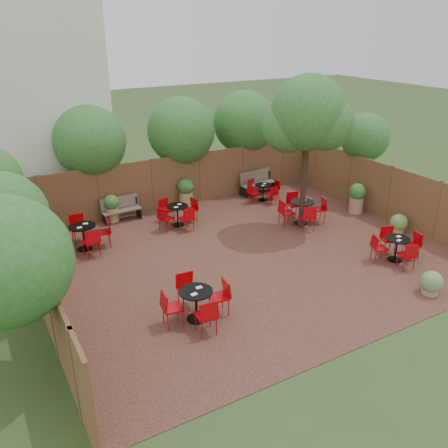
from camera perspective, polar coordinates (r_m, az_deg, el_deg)
ground at (r=14.47m, az=2.72°, el=-3.93°), size 80.00×80.00×0.00m
courtyard_paving at (r=14.47m, az=2.72°, el=-3.89°), size 12.00×10.00×0.02m
fence_back at (r=18.18m, az=-5.68°, el=5.21°), size 12.00×0.08×2.00m
fence_left at (r=12.24m, az=-21.84°, el=-5.87°), size 0.08×10.00×2.00m
fence_right at (r=17.79m, az=19.40°, el=3.56°), size 0.08×10.00×2.00m
neighbour_building at (r=19.16m, az=-22.71°, el=13.75°), size 5.00×4.00×8.00m
overhang_foliage at (r=15.64m, az=-8.72°, el=8.62°), size 15.44×10.82×2.62m
courtyard_tree at (r=15.50m, az=10.22°, el=12.58°), size 2.64×2.54×5.19m
park_bench_left at (r=17.23m, az=-12.43°, el=1.84°), size 1.42×0.51×0.87m
park_bench_right at (r=19.60m, az=4.04°, el=5.13°), size 1.59×0.61×0.96m
bistro_tables at (r=15.00m, az=0.82°, el=-0.88°), size 9.54×7.73×0.94m
planters at (r=17.08m, az=-3.27°, el=2.66°), size 11.71×4.33×1.13m
low_shrubs at (r=15.03m, az=23.95°, el=-3.64°), size 2.99×4.16×0.64m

